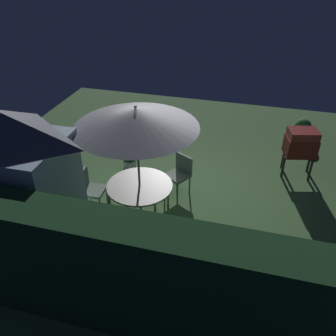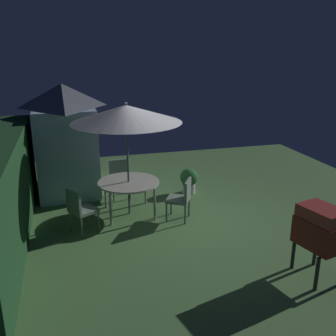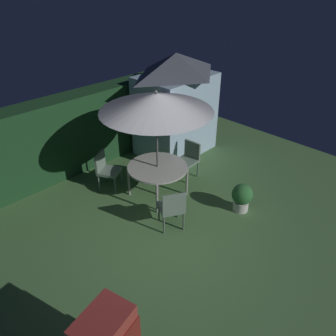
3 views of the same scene
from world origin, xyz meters
name	(u,v)px [view 1 (image 1 of 3)]	position (x,y,z in m)	size (l,w,h in m)	color
ground_plane	(188,189)	(0.00, 0.00, 0.00)	(11.00, 11.00, 0.00)	#47703D
hedge_backdrop	(135,278)	(0.00, 3.50, 0.97)	(5.93, 0.65, 1.93)	#193D1E
garden_shed	(13,180)	(2.63, 2.37, 1.37)	(2.11, 1.56, 2.70)	#9EBCD1
patio_table	(140,187)	(0.77, 1.12, 0.70)	(1.33, 1.33, 0.75)	#B2ADA3
patio_umbrella	(136,118)	(0.77, 1.12, 2.22)	(2.30, 2.30, 2.46)	#4C4C51
bbq_grill	(301,144)	(-2.41, -1.34, 0.85)	(0.80, 0.65, 1.20)	maroon
chair_near_shed	(180,172)	(0.18, 0.09, 0.52)	(0.63, 0.63, 0.90)	slate
chair_far_side	(89,187)	(1.87, 1.17, 0.52)	(0.49, 0.48, 0.90)	slate
chair_toward_hedge	(154,236)	(0.14, 2.20, 0.52)	(0.63, 0.63, 0.90)	slate
potted_plant_by_shed	(302,128)	(-2.62, -3.24, 0.36)	(0.47, 0.47, 0.66)	silver
potted_plant_by_grill	(129,155)	(1.63, -0.55, 0.35)	(0.45, 0.45, 0.63)	silver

